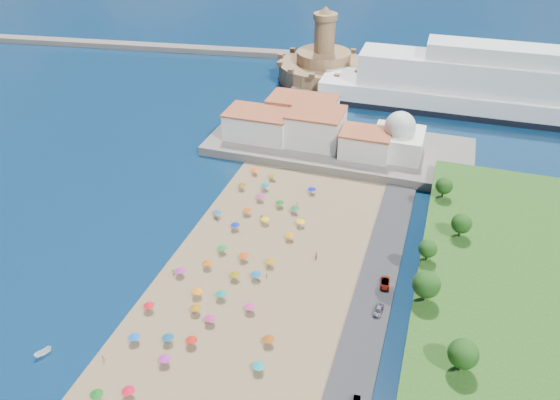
% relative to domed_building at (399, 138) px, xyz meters
% --- Properties ---
extents(ground, '(700.00, 700.00, 0.00)m').
position_rel_domed_building_xyz_m(ground, '(-30.00, -71.00, -8.97)').
color(ground, '#071938').
rests_on(ground, ground).
extents(terrace, '(90.00, 36.00, 3.00)m').
position_rel_domed_building_xyz_m(terrace, '(-20.00, 2.00, -7.47)').
color(terrace, '#59544C').
rests_on(terrace, ground).
extents(jetty, '(18.00, 70.00, 2.40)m').
position_rel_domed_building_xyz_m(jetty, '(-42.00, 37.00, -7.77)').
color(jetty, '#59544C').
rests_on(jetty, ground).
extents(breakwater, '(199.03, 34.77, 2.60)m').
position_rel_domed_building_xyz_m(breakwater, '(-140.00, 82.00, -7.67)').
color(breakwater, '#59544C').
rests_on(breakwater, ground).
extents(waterfront_buildings, '(57.00, 29.00, 11.00)m').
position_rel_domed_building_xyz_m(waterfront_buildings, '(-33.05, 2.64, -1.10)').
color(waterfront_buildings, silver).
rests_on(waterfront_buildings, terrace).
extents(domed_building, '(16.00, 16.00, 15.00)m').
position_rel_domed_building_xyz_m(domed_building, '(0.00, 0.00, 0.00)').
color(domed_building, silver).
rests_on(domed_building, terrace).
extents(fortress, '(40.00, 40.00, 32.40)m').
position_rel_domed_building_xyz_m(fortress, '(-42.00, 67.00, -2.29)').
color(fortress, '#9E764F').
rests_on(fortress, ground).
extents(cruise_ship, '(151.53, 24.65, 33.05)m').
position_rel_domed_building_xyz_m(cruise_ship, '(37.63, 51.81, 0.81)').
color(cruise_ship, black).
rests_on(cruise_ship, ground).
extents(beach_parasols, '(32.25, 117.24, 2.20)m').
position_rel_domed_building_xyz_m(beach_parasols, '(-31.15, -81.86, -6.83)').
color(beach_parasols, gray).
rests_on(beach_parasols, beach).
extents(beachgoers, '(33.74, 92.99, 1.85)m').
position_rel_domed_building_xyz_m(beachgoers, '(-31.02, -76.49, -7.84)').
color(beachgoers, tan).
rests_on(beachgoers, beach).
extents(parked_cars, '(2.66, 39.73, 1.32)m').
position_rel_domed_building_xyz_m(parked_cars, '(6.00, -73.93, -7.63)').
color(parked_cars, gray).
rests_on(parked_cars, promenade).
extents(hillside_trees, '(14.12, 106.89, 7.70)m').
position_rel_domed_building_xyz_m(hillside_trees, '(18.07, -80.22, 1.13)').
color(hillside_trees, '#382314').
rests_on(hillside_trees, hillside).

